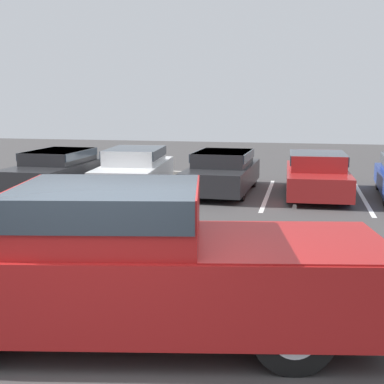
% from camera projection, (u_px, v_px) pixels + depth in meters
% --- Properties ---
extents(ground_plane, '(60.00, 60.00, 0.00)m').
position_uv_depth(ground_plane, '(101.00, 373.00, 5.61)').
color(ground_plane, '#423F3F').
extents(stall_stripe_a, '(0.12, 5.42, 0.01)m').
position_uv_depth(stall_stripe_a, '(18.00, 185.00, 17.70)').
color(stall_stripe_a, white).
rests_on(stall_stripe_a, ground_plane).
extents(stall_stripe_b, '(0.12, 5.42, 0.01)m').
position_uv_depth(stall_stripe_b, '(96.00, 188.00, 17.14)').
color(stall_stripe_b, white).
rests_on(stall_stripe_b, ground_plane).
extents(stall_stripe_c, '(0.12, 5.42, 0.01)m').
position_uv_depth(stall_stripe_c, '(179.00, 191.00, 16.59)').
color(stall_stripe_c, white).
rests_on(stall_stripe_c, ground_plane).
extents(stall_stripe_d, '(0.12, 5.42, 0.01)m').
position_uv_depth(stall_stripe_d, '(268.00, 194.00, 16.04)').
color(stall_stripe_d, white).
rests_on(stall_stripe_d, ground_plane).
extents(stall_stripe_e, '(0.12, 5.42, 0.01)m').
position_uv_depth(stall_stripe_e, '(363.00, 198.00, 15.49)').
color(stall_stripe_e, white).
rests_on(stall_stripe_e, ground_plane).
extents(pickup_truck, '(6.19, 3.01, 1.85)m').
position_uv_depth(pickup_truck, '(135.00, 263.00, 6.35)').
color(pickup_truck, '#A51919').
rests_on(pickup_truck, ground_plane).
extents(parked_sedan_a, '(1.88, 4.77, 1.18)m').
position_uv_depth(parked_sedan_a, '(59.00, 167.00, 17.40)').
color(parked_sedan_a, '#232326').
rests_on(parked_sedan_a, ground_plane).
extents(parked_sedan_b, '(2.16, 4.67, 1.28)m').
position_uv_depth(parked_sedan_b, '(135.00, 167.00, 16.99)').
color(parked_sedan_b, silver).
rests_on(parked_sedan_b, ground_plane).
extents(parked_sedan_c, '(1.91, 4.34, 1.25)m').
position_uv_depth(parked_sedan_c, '(223.00, 171.00, 16.30)').
color(parked_sedan_c, '#232326').
rests_on(parked_sedan_c, ground_plane).
extents(parked_sedan_d, '(1.86, 4.26, 1.27)m').
position_uv_depth(parked_sedan_d, '(317.00, 173.00, 15.72)').
color(parked_sedan_d, maroon).
rests_on(parked_sedan_d, ground_plane).
extents(wheel_stop_curb, '(1.64, 0.20, 0.14)m').
position_uv_depth(wheel_stop_curb, '(177.00, 173.00, 20.09)').
color(wheel_stop_curb, '#B7B2A8').
rests_on(wheel_stop_curb, ground_plane).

